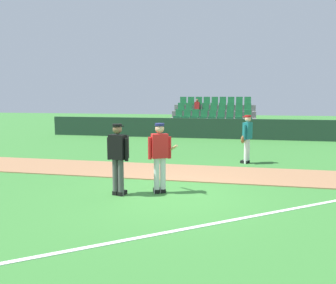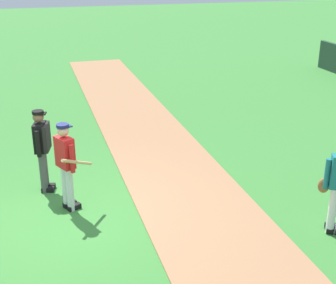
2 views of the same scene
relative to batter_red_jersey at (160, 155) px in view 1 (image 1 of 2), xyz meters
name	(u,v)px [view 1 (image 1 of 2)]	position (x,y,z in m)	size (l,w,h in m)	color
ground_plane	(167,194)	(0.19, -0.06, -0.97)	(80.00, 80.00, 0.00)	#387A33
infield_dirt_path	(183,172)	(0.19, 2.42, -0.95)	(28.00, 2.34, 0.03)	#9E704C
foul_line_chalk	(297,208)	(3.19, -0.56, -0.96)	(12.00, 0.10, 0.01)	white
dugout_fence	(210,128)	(0.19, 11.87, -0.38)	(20.00, 0.16, 1.18)	#1E3828
stadium_bleachers	(213,123)	(0.18, 14.17, -0.24)	(5.55, 3.80, 2.45)	slate
batter_red_jersey	(160,155)	(0.00, 0.00, 0.00)	(0.74, 0.70, 1.76)	silver
umpire_home_plate	(118,155)	(-0.95, -0.40, 0.03)	(0.58, 0.37, 1.76)	#4C4C4C
runner_teal_jersey	(247,137)	(2.19, 4.45, -0.01)	(0.44, 0.61, 1.76)	white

